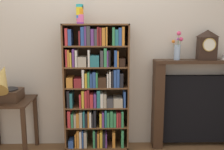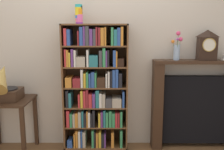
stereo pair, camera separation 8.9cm
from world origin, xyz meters
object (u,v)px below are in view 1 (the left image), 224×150
at_px(cup_stack, 80,14).
at_px(fireplace_mantel, 196,104).
at_px(flower_vase, 177,49).
at_px(mantel_clock, 207,45).
at_px(gramophone, 4,85).
at_px(bookshelf, 96,91).
at_px(side_table_left, 8,113).

bearing_deg(cup_stack, fireplace_mantel, 2.49).
xyz_separation_m(fireplace_mantel, flower_vase, (-0.29, -0.02, 0.72)).
height_order(cup_stack, mantel_clock, cup_stack).
distance_m(cup_stack, gramophone, 1.20).
bearing_deg(flower_vase, fireplace_mantel, 4.03).
bearing_deg(bookshelf, flower_vase, 2.35).
distance_m(bookshelf, gramophone, 1.08).
bearing_deg(cup_stack, gramophone, -168.02).
relative_size(cup_stack, mantel_clock, 0.61).
xyz_separation_m(bookshelf, side_table_left, (-1.05, -0.12, -0.24)).
bearing_deg(cup_stack, bookshelf, 0.85).
xyz_separation_m(mantel_clock, flower_vase, (-0.36, 0.00, -0.04)).
height_order(bookshelf, side_table_left, bookshelf).
height_order(cup_stack, gramophone, cup_stack).
bearing_deg(cup_stack, mantel_clock, 1.56).
bearing_deg(mantel_clock, flower_vase, 179.75).
bearing_deg(mantel_clock, bookshelf, -178.34).
xyz_separation_m(gramophone, flower_vase, (2.05, 0.23, 0.40)).
height_order(cup_stack, fireplace_mantel, cup_stack).
relative_size(gramophone, flower_vase, 1.41).
distance_m(gramophone, flower_vase, 2.10).
height_order(side_table_left, flower_vase, flower_vase).
distance_m(side_table_left, flower_vase, 2.19).
distance_m(bookshelf, mantel_clock, 1.47).
xyz_separation_m(cup_stack, gramophone, (-0.87, -0.18, -0.81)).
bearing_deg(mantel_clock, side_table_left, -176.27).
distance_m(gramophone, fireplace_mantel, 2.37).
relative_size(cup_stack, side_table_left, 0.33).
xyz_separation_m(bookshelf, flower_vase, (1.00, 0.04, 0.51)).
xyz_separation_m(bookshelf, mantel_clock, (1.36, 0.04, 0.56)).
bearing_deg(fireplace_mantel, cup_stack, -177.51).
xyz_separation_m(fireplace_mantel, mantel_clock, (0.08, -0.02, 0.77)).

